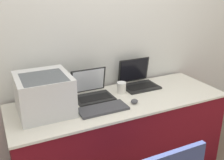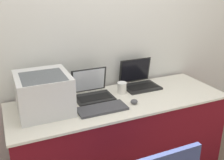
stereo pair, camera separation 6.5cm
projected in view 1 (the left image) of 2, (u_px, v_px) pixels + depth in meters
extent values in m
cube|color=silver|center=(101.00, 28.00, 2.44)|extent=(8.00, 0.05, 2.60)
cube|color=maroon|center=(119.00, 136.00, 2.43)|extent=(1.89, 0.66, 0.71)
cube|color=silver|center=(120.00, 100.00, 2.30)|extent=(1.91, 0.68, 0.02)
cube|color=silver|center=(44.00, 94.00, 2.03)|extent=(0.41, 0.43, 0.30)
cube|color=#51565B|center=(44.00, 81.00, 1.95)|extent=(0.32, 0.33, 0.05)
cube|color=black|center=(94.00, 98.00, 2.30)|extent=(0.33, 0.23, 0.02)
cube|color=black|center=(95.00, 97.00, 2.29)|extent=(0.29, 0.13, 0.00)
cube|color=black|center=(88.00, 80.00, 2.38)|extent=(0.33, 0.05, 0.23)
cube|color=silver|center=(88.00, 80.00, 2.37)|extent=(0.30, 0.04, 0.20)
cube|color=black|center=(140.00, 87.00, 2.55)|extent=(0.34, 0.24, 0.02)
cube|color=black|center=(141.00, 86.00, 2.54)|extent=(0.30, 0.13, 0.00)
cube|color=black|center=(133.00, 70.00, 2.63)|extent=(0.34, 0.04, 0.24)
cube|color=black|center=(134.00, 70.00, 2.62)|extent=(0.30, 0.04, 0.22)
cube|color=#3D3D42|center=(103.00, 109.00, 2.11)|extent=(0.40, 0.18, 0.02)
cylinder|color=white|center=(121.00, 88.00, 2.42)|extent=(0.08, 0.08, 0.10)
cylinder|color=white|center=(122.00, 83.00, 2.40)|extent=(0.09, 0.09, 0.01)
ellipsoid|color=#4C4C51|center=(134.00, 101.00, 2.21)|extent=(0.06, 0.06, 0.04)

